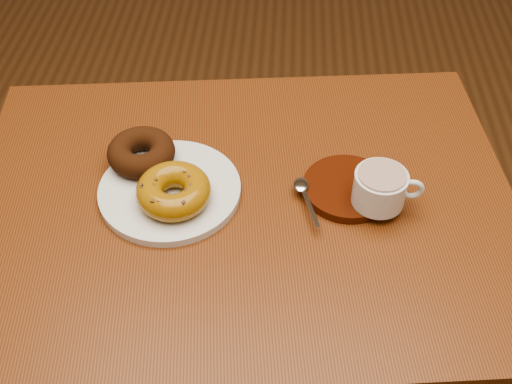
{
  "coord_description": "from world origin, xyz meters",
  "views": [
    {
      "loc": [
        -0.19,
        -0.33,
        1.53
      ],
      "look_at": [
        -0.22,
        0.36,
        0.82
      ],
      "focal_mm": 45.0,
      "sensor_mm": 36.0,
      "label": 1
    }
  ],
  "objects_px": {
    "donut_plate": "(170,190)",
    "coffee_cup": "(381,188)",
    "cafe_table": "(244,252)",
    "saucer": "(347,188)"
  },
  "relations": [
    {
      "from": "cafe_table",
      "to": "coffee_cup",
      "type": "height_order",
      "value": "coffee_cup"
    },
    {
      "from": "coffee_cup",
      "to": "donut_plate",
      "type": "bearing_deg",
      "value": -179.81
    },
    {
      "from": "cafe_table",
      "to": "donut_plate",
      "type": "distance_m",
      "value": 0.18
    },
    {
      "from": "cafe_table",
      "to": "coffee_cup",
      "type": "bearing_deg",
      "value": -7.23
    },
    {
      "from": "cafe_table",
      "to": "saucer",
      "type": "xyz_separation_m",
      "value": [
        0.16,
        0.03,
        0.14
      ]
    },
    {
      "from": "saucer",
      "to": "coffee_cup",
      "type": "relative_size",
      "value": 1.32
    },
    {
      "from": "cafe_table",
      "to": "saucer",
      "type": "relative_size",
      "value": 6.55
    },
    {
      "from": "donut_plate",
      "to": "saucer",
      "type": "relative_size",
      "value": 1.59
    },
    {
      "from": "donut_plate",
      "to": "coffee_cup",
      "type": "relative_size",
      "value": 2.1
    },
    {
      "from": "donut_plate",
      "to": "coffee_cup",
      "type": "bearing_deg",
      "value": -2.31
    }
  ]
}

